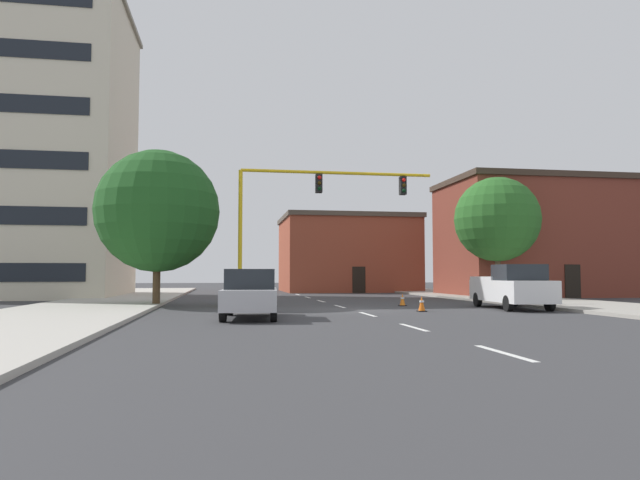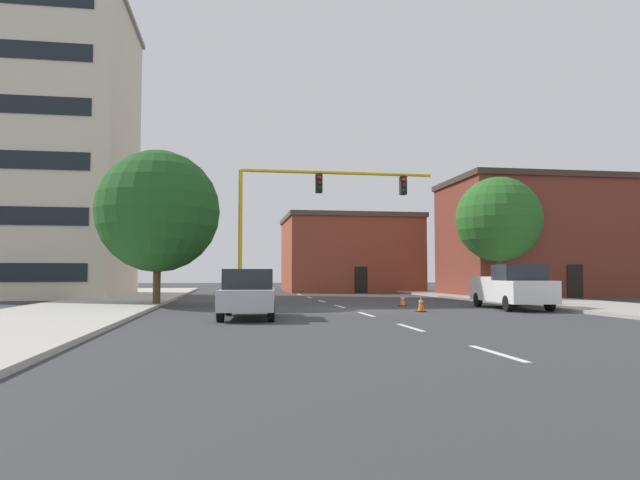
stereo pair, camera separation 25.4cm
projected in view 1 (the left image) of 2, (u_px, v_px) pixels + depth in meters
ground_plane at (351, 310)px, 25.00m from camera, size 160.00×160.00×0.00m
sidewalk_left at (113, 302)px, 31.00m from camera, size 6.00×56.00×0.14m
sidewalk_right at (507, 299)px, 34.76m from camera, size 6.00×56.00×0.14m
lane_stripe_seg_0 at (504, 353)px, 11.21m from camera, size 0.16×2.40×0.01m
lane_stripe_seg_1 at (414, 327)px, 16.63m from camera, size 0.16×2.40×0.01m
lane_stripe_seg_2 at (368, 314)px, 22.04m from camera, size 0.16×2.40×0.01m
lane_stripe_seg_3 at (340, 306)px, 27.46m from camera, size 0.16×2.40×0.01m
lane_stripe_seg_4 at (321, 301)px, 32.88m from camera, size 0.16×2.40×0.01m
lane_stripe_seg_5 at (308, 297)px, 38.29m from camera, size 0.16×2.40×0.01m
lane_stripe_seg_6 at (298, 294)px, 43.71m from camera, size 0.16×2.40×0.01m
building_tall_left at (33, 149)px, 39.04m from camera, size 12.56×11.93×20.34m
building_brick_center at (346, 254)px, 52.30m from camera, size 11.88×10.28×6.86m
building_row_right at (538, 238)px, 41.12m from camera, size 13.24×8.42×8.38m
traffic_signal_gantry at (270, 258)px, 28.21m from camera, size 10.77×1.20×6.83m
tree_right_mid at (497, 219)px, 35.27m from camera, size 5.27×5.27×7.61m
tree_left_near at (158, 211)px, 27.67m from camera, size 5.97×5.97×7.63m
pickup_truck_white at (512, 287)px, 25.58m from camera, size 2.49×5.56×1.99m
sedan_silver_near_left at (250, 293)px, 20.14m from camera, size 2.20×4.63×1.74m
traffic_cone_roadside_a at (402, 300)px, 27.92m from camera, size 0.36×0.36×0.61m
traffic_cone_roadside_b at (422, 304)px, 23.68m from camera, size 0.36×0.36×0.66m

